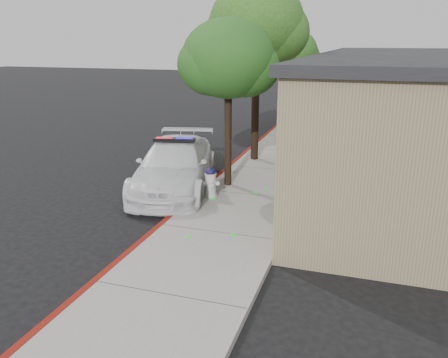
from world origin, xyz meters
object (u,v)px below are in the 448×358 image
(police_car, at_px, (175,166))
(street_tree_far, at_px, (292,54))
(clapboard_building, at_px, (419,110))
(street_tree_mid, at_px, (258,27))
(street_tree_near, at_px, (228,62))
(fire_hydrant, at_px, (211,182))

(police_car, distance_m, street_tree_far, 12.36)
(clapboard_building, relative_size, street_tree_mid, 3.15)
(street_tree_mid, bearing_deg, police_car, -111.51)
(police_car, distance_m, street_tree_near, 3.66)
(clapboard_building, height_order, fire_hydrant, clapboard_building)
(police_car, height_order, street_tree_far, street_tree_far)
(police_car, xyz_separation_m, street_tree_far, (1.64, 11.83, 3.19))
(street_tree_far, bearing_deg, street_tree_mid, -90.11)
(police_car, distance_m, street_tree_mid, 6.20)
(police_car, height_order, street_tree_near, street_tree_near)
(street_tree_far, bearing_deg, fire_hydrant, -90.75)
(police_car, bearing_deg, street_tree_mid, 55.37)
(street_tree_mid, xyz_separation_m, street_tree_far, (0.01, 7.71, -1.15))
(clapboard_building, xyz_separation_m, police_car, (-7.59, -5.83, -1.32))
(street_tree_mid, relative_size, street_tree_far, 1.30)
(clapboard_building, bearing_deg, street_tree_far, 134.82)
(street_tree_near, bearing_deg, clapboard_building, 41.30)
(clapboard_building, height_order, police_car, clapboard_building)
(police_car, height_order, fire_hydrant, police_car)
(police_car, xyz_separation_m, street_tree_near, (1.61, 0.58, 3.23))
(street_tree_near, relative_size, street_tree_far, 1.02)
(fire_hydrant, height_order, street_tree_mid, street_tree_mid)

